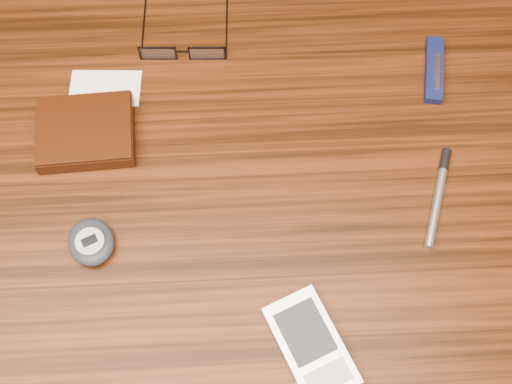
% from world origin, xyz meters
% --- Properties ---
extents(ground, '(3.80, 3.80, 0.00)m').
position_xyz_m(ground, '(0.00, 0.00, 0.00)').
color(ground, '#472814').
rests_on(ground, ground).
extents(desk, '(1.00, 0.70, 0.75)m').
position_xyz_m(desk, '(0.00, 0.00, 0.65)').
color(desk, '#3A1909').
rests_on(desk, ground).
extents(wallet_and_card, '(0.12, 0.14, 0.02)m').
position_xyz_m(wallet_and_card, '(-0.14, 0.10, 0.76)').
color(wallet_and_card, black).
rests_on(wallet_and_card, desk).
extents(eyeglasses, '(0.11, 0.12, 0.02)m').
position_xyz_m(eyeglasses, '(-0.02, 0.21, 0.76)').
color(eyeglasses, black).
rests_on(eyeglasses, desk).
extents(pda_phone, '(0.10, 0.13, 0.02)m').
position_xyz_m(pda_phone, '(0.11, -0.16, 0.76)').
color(pda_phone, '#B6B6BA').
rests_on(pda_phone, desk).
extents(pedometer, '(0.07, 0.07, 0.02)m').
position_xyz_m(pedometer, '(-0.12, -0.04, 0.76)').
color(pedometer, black).
rests_on(pedometer, desk).
extents(pocket_knife, '(0.04, 0.10, 0.01)m').
position_xyz_m(pocket_knife, '(0.29, 0.17, 0.76)').
color(pocket_knife, '#0E0F38').
rests_on(pocket_knife, desk).
extents(silver_pen, '(0.05, 0.12, 0.01)m').
position_xyz_m(silver_pen, '(0.27, 0.01, 0.75)').
color(silver_pen, '#A9A9AD').
rests_on(silver_pen, desk).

